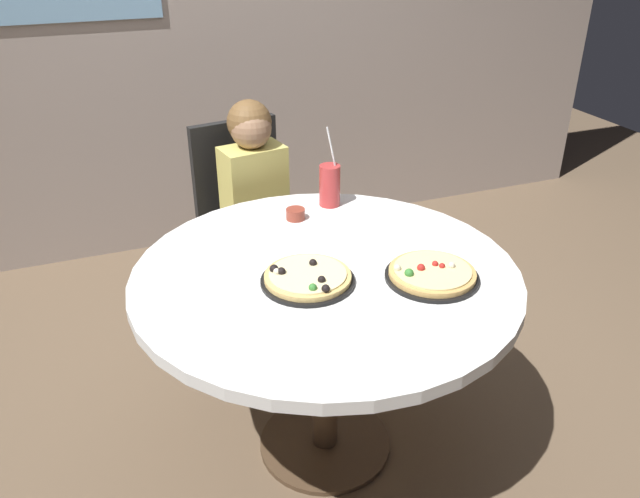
{
  "coord_description": "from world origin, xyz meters",
  "views": [
    {
      "loc": [
        -0.64,
        -1.6,
        1.75
      ],
      "look_at": [
        0.0,
        0.05,
        0.8
      ],
      "focal_mm": 35.43,
      "sensor_mm": 36.0,
      "label": 1
    }
  ],
  "objects_px": {
    "dining_table": "(326,296)",
    "diner_child": "(264,241)",
    "pizza_cheese": "(432,274)",
    "sauce_bowl": "(296,214)",
    "pizza_veggie": "(307,278)",
    "soda_cup": "(330,185)",
    "chair_wooden": "(246,216)"
  },
  "relations": [
    {
      "from": "dining_table",
      "to": "soda_cup",
      "type": "distance_m",
      "value": 0.53
    },
    {
      "from": "diner_child",
      "to": "pizza_cheese",
      "type": "bearing_deg",
      "value": -73.57
    },
    {
      "from": "soda_cup",
      "to": "pizza_veggie",
      "type": "bearing_deg",
      "value": -118.74
    },
    {
      "from": "diner_child",
      "to": "pizza_veggie",
      "type": "distance_m",
      "value": 0.86
    },
    {
      "from": "chair_wooden",
      "to": "diner_child",
      "type": "relative_size",
      "value": 0.88
    },
    {
      "from": "soda_cup",
      "to": "sauce_bowl",
      "type": "distance_m",
      "value": 0.19
    },
    {
      "from": "dining_table",
      "to": "chair_wooden",
      "type": "xyz_separation_m",
      "value": [
        -0.01,
        0.93,
        -0.12
      ]
    },
    {
      "from": "chair_wooden",
      "to": "pizza_veggie",
      "type": "relative_size",
      "value": 3.28
    },
    {
      "from": "dining_table",
      "to": "pizza_cheese",
      "type": "distance_m",
      "value": 0.35
    },
    {
      "from": "dining_table",
      "to": "pizza_cheese",
      "type": "xyz_separation_m",
      "value": [
        0.28,
        -0.17,
        0.11
      ]
    },
    {
      "from": "pizza_veggie",
      "to": "soda_cup",
      "type": "relative_size",
      "value": 0.94
    },
    {
      "from": "pizza_cheese",
      "to": "soda_cup",
      "type": "xyz_separation_m",
      "value": [
        -0.08,
        0.63,
        0.06
      ]
    },
    {
      "from": "pizza_cheese",
      "to": "sauce_bowl",
      "type": "xyz_separation_m",
      "value": [
        -0.25,
        0.56,
        0.0
      ]
    },
    {
      "from": "pizza_veggie",
      "to": "pizza_cheese",
      "type": "relative_size",
      "value": 1.0
    },
    {
      "from": "dining_table",
      "to": "sauce_bowl",
      "type": "xyz_separation_m",
      "value": [
        0.04,
        0.39,
        0.12
      ]
    },
    {
      "from": "dining_table",
      "to": "soda_cup",
      "type": "relative_size",
      "value": 4.01
    },
    {
      "from": "pizza_veggie",
      "to": "sauce_bowl",
      "type": "xyz_separation_m",
      "value": [
        0.12,
        0.44,
        0.0
      ]
    },
    {
      "from": "sauce_bowl",
      "to": "dining_table",
      "type": "bearing_deg",
      "value": -95.18
    },
    {
      "from": "pizza_cheese",
      "to": "sauce_bowl",
      "type": "height_order",
      "value": "pizza_cheese"
    },
    {
      "from": "chair_wooden",
      "to": "diner_child",
      "type": "distance_m",
      "value": 0.19
    },
    {
      "from": "diner_child",
      "to": "chair_wooden",
      "type": "bearing_deg",
      "value": 98.24
    },
    {
      "from": "soda_cup",
      "to": "sauce_bowl",
      "type": "xyz_separation_m",
      "value": [
        -0.16,
        -0.07,
        -0.06
      ]
    },
    {
      "from": "pizza_veggie",
      "to": "pizza_cheese",
      "type": "xyz_separation_m",
      "value": [
        0.36,
        -0.12,
        -0.0
      ]
    },
    {
      "from": "dining_table",
      "to": "soda_cup",
      "type": "xyz_separation_m",
      "value": [
        0.2,
        0.46,
        0.18
      ]
    },
    {
      "from": "dining_table",
      "to": "diner_child",
      "type": "distance_m",
      "value": 0.77
    },
    {
      "from": "dining_table",
      "to": "chair_wooden",
      "type": "height_order",
      "value": "chair_wooden"
    },
    {
      "from": "diner_child",
      "to": "soda_cup",
      "type": "bearing_deg",
      "value": -57.27
    },
    {
      "from": "chair_wooden",
      "to": "diner_child",
      "type": "height_order",
      "value": "diner_child"
    },
    {
      "from": "diner_child",
      "to": "pizza_cheese",
      "type": "relative_size",
      "value": 3.72
    },
    {
      "from": "pizza_cheese",
      "to": "sauce_bowl",
      "type": "bearing_deg",
      "value": 114.08
    },
    {
      "from": "sauce_bowl",
      "to": "pizza_veggie",
      "type": "bearing_deg",
      "value": -104.79
    },
    {
      "from": "sauce_bowl",
      "to": "diner_child",
      "type": "bearing_deg",
      "value": 93.65
    }
  ]
}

